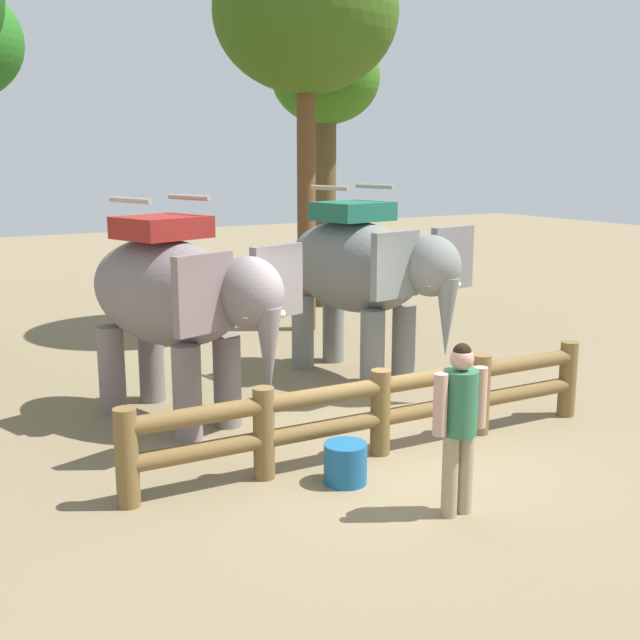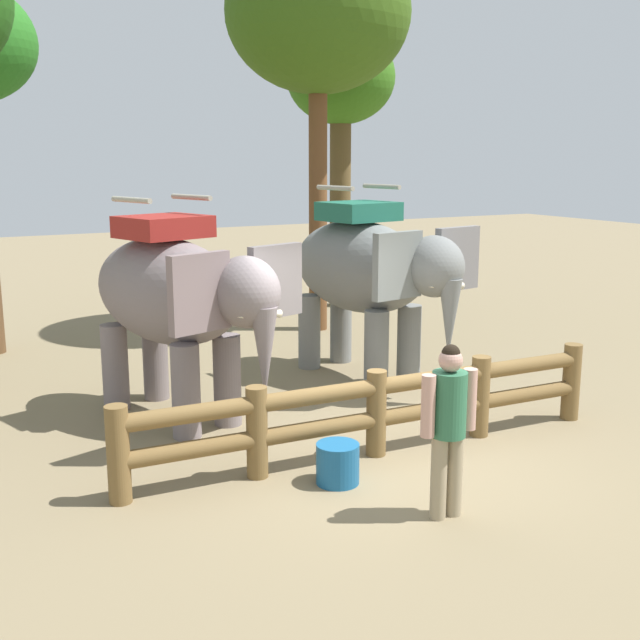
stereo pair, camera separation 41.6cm
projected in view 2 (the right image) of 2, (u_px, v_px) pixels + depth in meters
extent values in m
plane|color=#7D6D4F|center=(387.00, 462.00, 9.20)|extent=(60.00, 60.00, 0.00)
cylinder|color=brown|center=(118.00, 455.00, 8.02)|extent=(0.24, 0.24, 1.05)
cylinder|color=brown|center=(257.00, 432.00, 8.67)|extent=(0.24, 0.24, 1.05)
cylinder|color=brown|center=(376.00, 413.00, 9.32)|extent=(0.24, 0.24, 1.05)
cylinder|color=brown|center=(480.00, 396.00, 9.97)|extent=(0.24, 0.24, 1.05)
cylinder|color=brown|center=(571.00, 382.00, 10.62)|extent=(0.24, 0.24, 1.05)
cylinder|color=brown|center=(376.00, 419.00, 9.33)|extent=(6.11, 0.47, 0.20)
cylinder|color=brown|center=(377.00, 387.00, 9.25)|extent=(6.11, 0.47, 0.20)
cylinder|color=slate|center=(227.00, 380.00, 10.38)|extent=(0.37, 0.37, 1.23)
cylinder|color=slate|center=(186.00, 391.00, 9.90)|extent=(0.37, 0.37, 1.23)
cylinder|color=slate|center=(155.00, 358.00, 11.50)|extent=(0.37, 0.37, 1.23)
cylinder|color=slate|center=(115.00, 367.00, 11.02)|extent=(0.37, 0.37, 1.23)
ellipsoid|color=slate|center=(166.00, 291.00, 10.46)|extent=(2.02, 3.00, 1.43)
ellipsoid|color=slate|center=(246.00, 292.00, 9.32)|extent=(1.03, 1.12, 0.87)
cube|color=slate|center=(276.00, 281.00, 9.81)|extent=(0.82, 0.37, 0.92)
cube|color=slate|center=(200.00, 293.00, 8.96)|extent=(0.82, 0.37, 0.92)
cone|color=slate|center=(265.00, 353.00, 9.24)|extent=(0.33, 0.33, 1.12)
cone|color=beige|center=(269.00, 313.00, 9.33)|extent=(0.38, 0.21, 0.16)
cone|color=beige|center=(249.00, 317.00, 9.10)|extent=(0.38, 0.21, 0.16)
cube|color=maroon|center=(163.00, 227.00, 10.29)|extent=(1.28, 1.20, 0.29)
cylinder|color=#A59E8C|center=(191.00, 197.00, 10.54)|extent=(0.32, 0.81, 0.07)
cylinder|color=#A59E8C|center=(131.00, 200.00, 9.88)|extent=(0.32, 0.81, 0.07)
cylinder|color=slate|center=(409.00, 344.00, 12.30)|extent=(0.38, 0.38, 1.25)
cylinder|color=slate|center=(376.00, 351.00, 11.88)|extent=(0.38, 0.38, 1.25)
cylinder|color=slate|center=(341.00, 326.00, 13.61)|extent=(0.38, 0.38, 1.25)
cylinder|color=slate|center=(309.00, 332.00, 13.19)|extent=(0.38, 0.38, 1.25)
ellipsoid|color=slate|center=(358.00, 266.00, 12.50)|extent=(1.71, 2.99, 1.46)
ellipsoid|color=slate|center=(434.00, 266.00, 11.18)|extent=(0.95, 1.06, 0.89)
cube|color=slate|center=(457.00, 259.00, 11.62)|extent=(0.85, 0.26, 0.94)
cube|color=slate|center=(398.00, 265.00, 10.89)|extent=(0.85, 0.26, 0.94)
cone|color=slate|center=(449.00, 319.00, 11.07)|extent=(0.33, 0.33, 1.15)
cone|color=beige|center=(454.00, 285.00, 11.15)|extent=(0.39, 0.17, 0.16)
cone|color=beige|center=(437.00, 287.00, 10.95)|extent=(0.39, 0.17, 0.16)
cube|color=#1E654F|center=(359.00, 211.00, 12.32)|extent=(1.21, 1.11, 0.29)
cylinder|color=#A59E8C|center=(382.00, 186.00, 12.53)|extent=(0.21, 0.85, 0.07)
cylinder|color=#A59E8C|center=(335.00, 188.00, 11.96)|extent=(0.21, 0.85, 0.07)
cylinder|color=gray|center=(454.00, 475.00, 7.77)|extent=(0.16, 0.16, 0.85)
cylinder|color=gray|center=(439.00, 478.00, 7.69)|extent=(0.16, 0.16, 0.85)
cylinder|color=#2E6A48|center=(449.00, 404.00, 7.58)|extent=(0.35, 0.35, 0.65)
cylinder|color=tan|center=(470.00, 399.00, 7.68)|extent=(0.14, 0.14, 0.62)
cylinder|color=tan|center=(428.00, 406.00, 7.47)|extent=(0.14, 0.14, 0.62)
sphere|color=tan|center=(451.00, 360.00, 7.48)|extent=(0.23, 0.23, 0.23)
sphere|color=black|center=(451.00, 354.00, 7.47)|extent=(0.18, 0.18, 0.18)
cylinder|color=brown|center=(318.00, 202.00, 15.74)|extent=(0.37, 0.37, 5.26)
ellipsoid|color=#355815|center=(318.00, 12.00, 14.99)|extent=(3.59, 3.59, 3.06)
cylinder|color=brown|center=(340.00, 209.00, 18.38)|extent=(0.50, 0.50, 4.62)
ellipsoid|color=#316617|center=(341.00, 77.00, 17.76)|extent=(2.48, 2.48, 2.11)
cylinder|color=#19598C|center=(338.00, 463.00, 8.57)|extent=(0.48, 0.48, 0.45)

